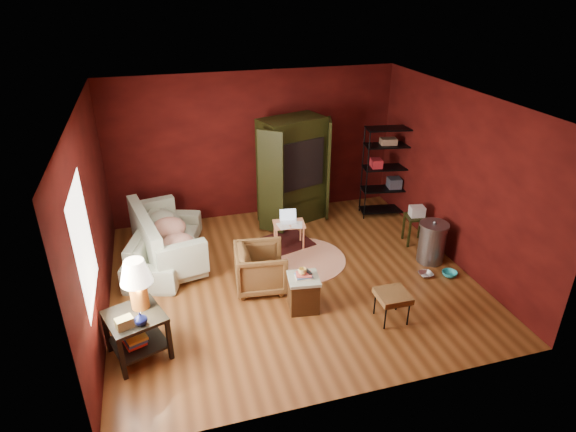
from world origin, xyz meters
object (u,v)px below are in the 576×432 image
object	(u,v)px
laptop_desk	(289,226)
sofa	(164,238)
armchair	(261,266)
hamper	(303,292)
wire_shelving	(386,168)
side_table	(136,300)
tv_armoire	(293,169)

from	to	relation	value
laptop_desk	sofa	bearing A→B (deg)	-175.92
armchair	laptop_desk	distance (m)	1.33
armchair	laptop_desk	size ratio (longest dim) A/B	1.14
sofa	laptop_desk	world-z (taller)	sofa
hamper	wire_shelving	bearing A→B (deg)	45.37
armchair	side_table	world-z (taller)	side_table
hamper	wire_shelving	size ratio (longest dim) A/B	0.34
sofa	tv_armoire	world-z (taller)	tv_armoire
armchair	hamper	xyz separation A→B (m)	(0.46, -0.68, -0.11)
sofa	wire_shelving	xyz separation A→B (m)	(4.29, 0.60, 0.56)
side_table	wire_shelving	size ratio (longest dim) A/B	0.72
laptop_desk	side_table	bearing A→B (deg)	-133.31
side_table	laptop_desk	distance (m)	3.25
wire_shelving	laptop_desk	bearing A→B (deg)	-151.76
side_table	wire_shelving	bearing A→B (deg)	30.54
tv_armoire	laptop_desk	bearing A→B (deg)	-127.34
sofa	wire_shelving	world-z (taller)	wire_shelving
side_table	hamper	xyz separation A→B (m)	(2.22, 0.26, -0.50)
sofa	side_table	world-z (taller)	side_table
armchair	sofa	bearing A→B (deg)	54.89
sofa	hamper	size ratio (longest dim) A/B	3.51
tv_armoire	wire_shelving	world-z (taller)	tv_armoire
armchair	tv_armoire	bearing A→B (deg)	-21.20
sofa	armchair	size ratio (longest dim) A/B	2.79
sofa	laptop_desk	distance (m)	2.12
sofa	armchair	world-z (taller)	sofa
sofa	armchair	bearing A→B (deg)	-114.47
tv_armoire	wire_shelving	size ratio (longest dim) A/B	1.13
sofa	tv_armoire	distance (m)	2.70
sofa	hamper	xyz separation A→B (m)	(1.82, -1.90, -0.14)
laptop_desk	tv_armoire	xyz separation A→B (m)	(0.36, 1.00, 0.64)
side_table	tv_armoire	size ratio (longest dim) A/B	0.64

